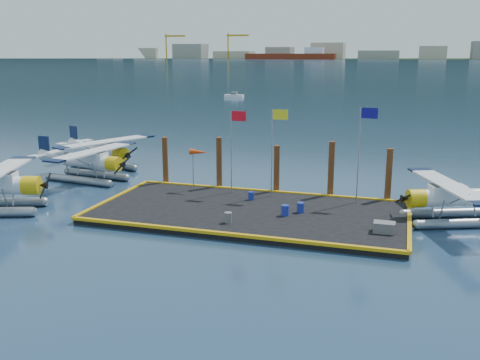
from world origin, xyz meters
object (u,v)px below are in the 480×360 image
Objects in this scene: windsock at (199,153)px; piling_3 at (331,171)px; flagpole_red at (234,139)px; flagpole_blue at (362,141)px; drum_1 at (285,210)px; drum_3 at (228,218)px; piling_0 at (165,162)px; piling_4 at (389,177)px; crate at (384,227)px; flagpole_yellow at (275,139)px; seaplane_b at (90,163)px; seaplane_d at (453,200)px; piling_1 at (219,165)px; seaplane_c at (105,153)px; drum_0 at (251,196)px; drum_2 at (301,208)px; piling_2 at (277,171)px.

piling_3 is at bearing 9.53° from windsock.
flagpole_red is 8.99m from flagpole_blue.
flagpole_red is (-4.77, 4.38, 3.66)m from drum_1.
drum_3 is at bearing -75.08° from flagpole_red.
piling_4 is at bearing 0.00° from piling_0.
flagpole_yellow is (-7.90, 5.85, 3.81)m from crate.
seaplane_d is at bearing 91.19° from seaplane_b.
flagpole_red is 1.43× the size of piling_1.
windsock is at bearing 86.72° from seaplane_c.
seaplane_d reaches higher than drum_1.
drum_0 is 4.37m from drum_2.
flagpole_yellow is (-2.59, 3.41, 3.78)m from drum_2.
piling_3 is at bearing 118.83° from crate.
piling_2 reaches higher than seaplane_d.
crate is (9.08, 0.97, -0.02)m from drum_3.
drum_3 reaches higher than drum_0.
drum_2 is at bearing -27.24° from drum_0.
seaplane_b is 23.84m from piling_4.
flagpole_blue is at bearing 99.72° from seaplane_c.
drum_2 is 7.34m from piling_4.
seaplane_b is 2.28× the size of piling_3.
drum_3 is at bearing -140.43° from drum_1.
drum_3 is at bearing 90.55° from seaplane_d.
piling_1 reaches higher than seaplane_c.
piling_4 is (17.00, 0.00, 0.00)m from piling_0.
piling_2 is (4.50, 0.00, -0.20)m from piling_1.
drum_0 is at bearing -17.68° from windsock.
drum_1 is at bearing 85.67° from seaplane_c.
piling_4 is (8.00, 0.00, 0.10)m from piling_2.
piling_3 is (5.09, 3.01, 1.47)m from drum_0.
piling_1 is 8.50m from piling_3.
seaplane_d is 2.32× the size of piling_4.
drum_0 is 8.43m from flagpole_blue.
piling_2 reaches higher than seaplane_c.
seaplane_c reaches higher than windsock.
flagpole_blue is 3.61m from piling_4.
drum_1 is at bearing -43.99° from drum_0.
seaplane_b reaches higher than drum_1.
piling_1 is (-3.52, 8.42, 1.38)m from drum_3.
seaplane_c is (-1.35, 4.49, 0.03)m from seaplane_b.
drum_0 is at bearing 85.96° from seaplane_b.
drum_3 is 0.54× the size of crate.
piling_4 is (9.09, 3.01, 1.32)m from drum_0.
piling_2 is 0.95× the size of piling_4.
drum_3 is (16.21, -12.93, -0.82)m from seaplane_c.
seaplane_b is 10.57m from windsock.
drum_0 is 0.87× the size of drum_2.
piling_1 is (-1.71, 1.60, -2.30)m from flagpole_red.
piling_0 reaches higher than seaplane_d.
piling_3 reaches higher than drum_3.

